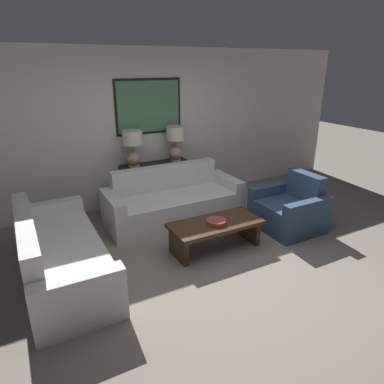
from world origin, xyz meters
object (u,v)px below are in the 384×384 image
at_px(couch_by_side, 59,256).
at_px(decorative_bowl, 216,222).
at_px(couch_by_back_wall, 173,202).
at_px(armchair_near_back_wall, 289,210).
at_px(table_lamp_right, 176,140).
at_px(console_table, 156,184).
at_px(coffee_table, 215,229).
at_px(table_lamp_left, 133,144).

distance_m(couch_by_side, decorative_bowl, 1.98).
distance_m(couch_by_back_wall, decorative_bowl, 1.21).
xyz_separation_m(couch_by_side, armchair_near_back_wall, (3.30, -0.27, 0.01)).
bearing_deg(table_lamp_right, console_table, 180.00).
bearing_deg(couch_by_side, couch_by_back_wall, 24.91).
height_order(table_lamp_right, couch_by_back_wall, table_lamp_right).
bearing_deg(armchair_near_back_wall, couch_by_side, 175.26).
height_order(coffee_table, armchair_near_back_wall, armchair_near_back_wall).
relative_size(table_lamp_right, decorative_bowl, 2.26).
bearing_deg(table_lamp_left, console_table, 0.00).
relative_size(couch_by_back_wall, decorative_bowl, 8.04).
xyz_separation_m(coffee_table, decorative_bowl, (-0.02, -0.04, 0.13)).
height_order(couch_by_side, decorative_bowl, couch_by_side).
bearing_deg(console_table, decorative_bowl, -87.86).
bearing_deg(table_lamp_left, coffee_table, -75.47).
bearing_deg(table_lamp_right, armchair_near_back_wall, -60.66).
bearing_deg(coffee_table, couch_by_back_wall, 94.32).
height_order(console_table, coffee_table, console_table).
height_order(couch_by_side, coffee_table, couch_by_side).
bearing_deg(couch_by_back_wall, couch_by_side, -155.09).
xyz_separation_m(table_lamp_left, table_lamp_right, (0.78, 0.00, 0.00)).
distance_m(couch_by_back_wall, coffee_table, 1.16).
bearing_deg(couch_by_back_wall, table_lamp_right, 60.38).
bearing_deg(table_lamp_left, decorative_bowl, -76.27).
xyz_separation_m(table_lamp_right, couch_by_side, (-2.27, -1.56, -0.85)).
xyz_separation_m(couch_by_back_wall, decorative_bowl, (0.07, -1.20, 0.14)).
relative_size(coffee_table, decorative_bowl, 4.61).
bearing_deg(table_lamp_right, table_lamp_left, 180.00).
height_order(console_table, decorative_bowl, console_table).
bearing_deg(console_table, coffee_table, -87.29).
distance_m(table_lamp_right, couch_by_back_wall, 1.16).
bearing_deg(couch_by_side, armchair_near_back_wall, -4.74).
bearing_deg(decorative_bowl, coffee_table, 68.75).
relative_size(table_lamp_left, table_lamp_right, 1.00).
bearing_deg(table_lamp_left, couch_by_back_wall, -60.38).
distance_m(console_table, armchair_near_back_wall, 2.32).
bearing_deg(armchair_near_back_wall, table_lamp_right, 119.34).
bearing_deg(armchair_near_back_wall, coffee_table, -179.36).
bearing_deg(table_lamp_left, armchair_near_back_wall, -45.32).
relative_size(couch_by_side, decorative_bowl, 8.04).
distance_m(table_lamp_right, coffee_table, 2.05).
distance_m(table_lamp_left, couch_by_side, 2.32).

